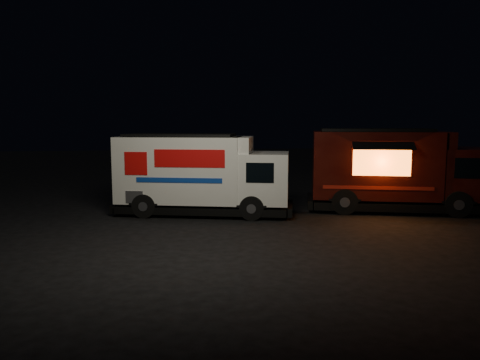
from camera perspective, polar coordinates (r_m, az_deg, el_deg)
name	(u,v)px	position (r m, az deg, el deg)	size (l,w,h in m)	color
ground	(222,225)	(14.77, -2.24, -5.46)	(80.00, 80.00, 0.00)	black
white_truck	(204,174)	(16.34, -4.42, 0.72)	(6.17, 2.11, 2.80)	white
red_truck	(397,170)	(17.82, 18.64, 1.19)	(6.39, 2.35, 2.97)	#3A100A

